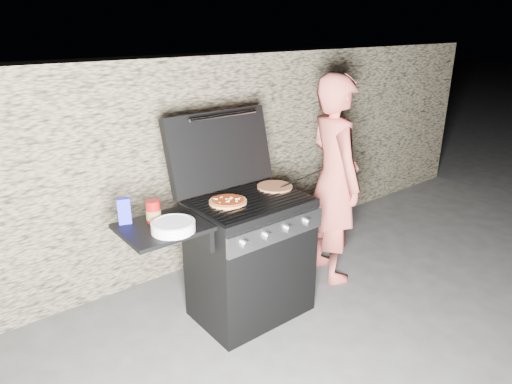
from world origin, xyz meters
TOP-DOWN VIEW (x-y plane):
  - ground at (0.00, 0.00)m, footprint 50.00×50.00m
  - stone_wall at (0.00, 1.05)m, footprint 8.00×0.35m
  - gas_grill at (-0.25, 0.00)m, footprint 1.34×0.79m
  - pizza_topped at (-0.16, 0.03)m, footprint 0.29×0.29m
  - pizza_plain at (0.28, 0.07)m, footprint 0.34×0.34m
  - sauce_jar at (-0.68, 0.09)m, footprint 0.12×0.12m
  - blue_carton at (-0.83, 0.17)m, footprint 0.09×0.07m
  - plate_stack at (-0.66, -0.11)m, footprint 0.31×0.31m
  - person at (0.88, 0.03)m, footprint 0.59×0.72m
  - tongs at (0.48, 0.00)m, footprint 0.39×0.05m

SIDE VIEW (x-z plane):
  - ground at x=0.00m, z-range 0.00..0.00m
  - gas_grill at x=-0.25m, z-range 0.00..0.91m
  - person at x=0.88m, z-range 0.00..1.70m
  - stone_wall at x=0.00m, z-range 0.00..1.80m
  - pizza_plain at x=0.28m, z-range 0.91..0.92m
  - pizza_topped at x=-0.16m, z-range 0.91..0.94m
  - plate_stack at x=-0.66m, z-range 0.90..0.96m
  - tongs at x=0.48m, z-range 0.91..0.99m
  - sauce_jar at x=-0.68m, z-range 0.90..1.04m
  - blue_carton at x=-0.83m, z-range 0.90..1.06m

